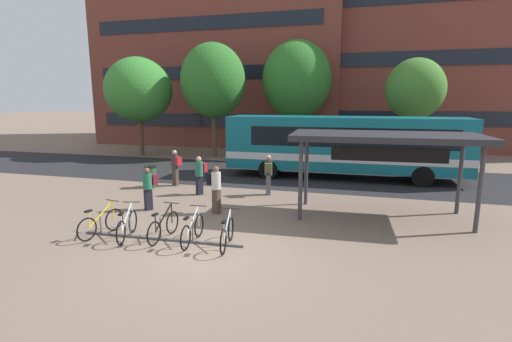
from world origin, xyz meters
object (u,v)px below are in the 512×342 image
city_bus (342,144)px  parked_bicycle_silver_4 (227,234)px  commuter_red_pack_1 (175,165)px  street_tree_3 (139,90)px  parked_bicycle_white_1 (127,226)px  commuter_olive_pack_2 (268,172)px  parked_bicycle_silver_3 (193,230)px  street_tree_1 (297,80)px  street_tree_2 (415,89)px  street_tree_0 (213,81)px  commuter_black_pack_3 (215,186)px  trash_bin (151,177)px  parked_bicycle_yellow_0 (101,223)px  commuter_maroon_pack_4 (149,186)px  transit_shelter (385,140)px  commuter_red_pack_0 (200,173)px  parked_bicycle_black_2 (164,227)px

city_bus → parked_bicycle_silver_4: city_bus is taller
commuter_red_pack_1 → street_tree_3: 11.41m
parked_bicycle_white_1 → commuter_olive_pack_2: size_ratio=0.96×
parked_bicycle_silver_3 → street_tree_1: street_tree_1 is taller
parked_bicycle_silver_3 → commuter_red_pack_1: bearing=27.8°
commuter_olive_pack_2 → street_tree_2: size_ratio=0.26×
street_tree_0 → city_bus: bearing=-29.6°
commuter_black_pack_3 → trash_bin: 5.34m
commuter_olive_pack_2 → trash_bin: size_ratio=1.70×
trash_bin → street_tree_0: bearing=93.7°
city_bus → commuter_olive_pack_2: bearing=56.3°
parked_bicycle_silver_3 → commuter_olive_pack_2: (0.82, 5.97, 0.62)m
parked_bicycle_yellow_0 → commuter_maroon_pack_4: (-0.02, 2.79, 0.54)m
parked_bicycle_white_1 → transit_shelter: 8.80m
trash_bin → street_tree_2: bearing=40.6°
parked_bicycle_silver_3 → commuter_red_pack_1: size_ratio=1.00×
commuter_red_pack_1 → commuter_black_pack_3: (3.46, -3.64, 0.02)m
parked_bicycle_silver_4 → commuter_maroon_pack_4: (-4.03, 2.65, 0.54)m
parked_bicycle_silver_4 → transit_shelter: size_ratio=0.27×
city_bus → commuter_red_pack_0: (-5.75, -5.16, -0.81)m
commuter_maroon_pack_4 → street_tree_2: street_tree_2 is taller
street_tree_1 → parked_bicycle_silver_3: bearing=-90.0°
parked_bicycle_silver_4 → trash_bin: bearing=37.4°
parked_bicycle_silver_3 → city_bus: bearing=-22.3°
parked_bicycle_white_1 → street_tree_0: 16.87m
parked_bicycle_silver_3 → commuter_olive_pack_2: bearing=-10.6°
parked_bicycle_yellow_0 → transit_shelter: size_ratio=0.27×
commuter_olive_pack_2 → trash_bin: 5.66m
commuter_olive_pack_2 → commuter_maroon_pack_4: size_ratio=1.08×
commuter_red_pack_0 → parked_bicycle_silver_3: bearing=54.5°
commuter_maroon_pack_4 → street_tree_0: size_ratio=0.20×
street_tree_1 → parked_bicycle_silver_4: bearing=-86.7°
commuter_olive_pack_2 → street_tree_3: bearing=41.6°
parked_bicycle_black_2 → commuter_red_pack_0: bearing=14.2°
commuter_olive_pack_2 → trash_bin: (-5.64, -0.11, -0.49)m
parked_bicycle_white_1 → commuter_red_pack_1: 6.95m
city_bus → trash_bin: city_bus is taller
parked_bicycle_yellow_0 → street_tree_2: street_tree_2 is taller
transit_shelter → street_tree_3: size_ratio=0.91×
transit_shelter → street_tree_3: street_tree_3 is taller
commuter_red_pack_1 → trash_bin: (-0.96, -0.68, -0.47)m
parked_bicycle_black_2 → street_tree_1: bearing=-0.8°
parked_bicycle_black_2 → street_tree_3: (-9.86, 14.69, 4.36)m
parked_bicycle_silver_4 → street_tree_0: bearing=15.0°
parked_bicycle_white_1 → commuter_maroon_pack_4: bearing=3.7°
street_tree_0 → parked_bicycle_silver_4: bearing=-67.4°
commuter_olive_pack_2 → commuter_maroon_pack_4: bearing=120.0°
city_bus → parked_bicycle_yellow_0: (-6.64, -10.57, -1.39)m
city_bus → street_tree_1: (-3.69, 7.73, 3.68)m
parked_bicycle_yellow_0 → city_bus: bearing=-20.9°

